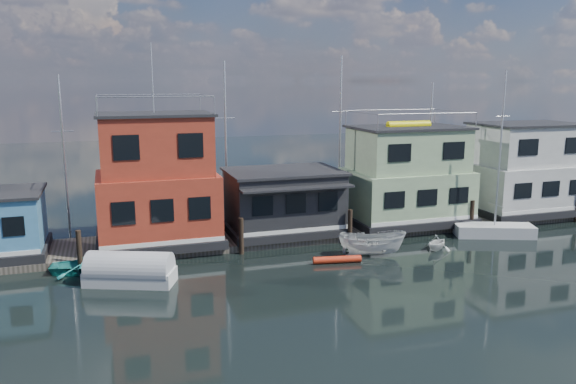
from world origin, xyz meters
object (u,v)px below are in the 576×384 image
object	(u,v)px
houseboat_green	(407,177)
dinghy_white	(437,242)
houseboat_white	(525,170)
red_kayak	(337,260)
tarp_runabout	(130,271)
dinghy_teal	(86,265)
houseboat_red	(157,182)
motorboat	(372,243)
day_sailer	(494,230)
houseboat_dark	(284,201)

from	to	relation	value
houseboat_green	dinghy_white	bearing A→B (deg)	-100.12
houseboat_white	red_kayak	bearing A→B (deg)	-161.03
houseboat_white	tarp_runabout	distance (m)	29.76
red_kayak	dinghy_teal	size ratio (longest dim) A/B	0.75
houseboat_red	motorboat	world-z (taller)	houseboat_red
houseboat_white	day_sailer	world-z (taller)	day_sailer
houseboat_red	houseboat_white	xyz separation A→B (m)	(27.00, 0.00, -0.57)
houseboat_white	dinghy_teal	distance (m)	31.52
houseboat_green	day_sailer	xyz separation A→B (m)	(4.30, -4.18, -3.10)
tarp_runabout	motorboat	distance (m)	13.72
red_kayak	dinghy_teal	world-z (taller)	dinghy_teal
houseboat_red	day_sailer	world-z (taller)	houseboat_red
houseboat_green	motorboat	xyz separation A→B (m)	(-5.30, -5.52, -2.79)
motorboat	dinghy_white	xyz separation A→B (m)	(4.29, -0.15, -0.27)
houseboat_dark	houseboat_green	size ratio (longest dim) A/B	0.88
houseboat_green	dinghy_teal	distance (m)	21.68
houseboat_dark	red_kayak	world-z (taller)	houseboat_dark
houseboat_dark	red_kayak	bearing A→B (deg)	-78.44
houseboat_green	red_kayak	xyz separation A→B (m)	(-7.76, -6.10, -3.35)
day_sailer	motorboat	world-z (taller)	day_sailer
houseboat_green	motorboat	distance (m)	8.15
dinghy_white	tarp_runabout	bearing A→B (deg)	62.24
tarp_runabout	dinghy_teal	size ratio (longest dim) A/B	1.29
houseboat_white	day_sailer	size ratio (longest dim) A/B	1.06
houseboat_green	dinghy_teal	xyz separation A→B (m)	(-21.18, -3.38, -3.17)
houseboat_white	motorboat	world-z (taller)	houseboat_white
houseboat_white	red_kayak	size ratio (longest dim) A/B	3.06
houseboat_red	motorboat	bearing A→B (deg)	-25.25
houseboat_white	red_kayak	distance (m)	19.07
day_sailer	motorboat	xyz separation A→B (m)	(-9.60, -1.34, 0.31)
houseboat_red	red_kayak	size ratio (longest dim) A/B	4.32
tarp_runabout	dinghy_white	distance (m)	18.01
dinghy_white	dinghy_teal	bearing A→B (deg)	54.92
houseboat_white	houseboat_red	bearing A→B (deg)	-180.00
motorboat	dinghy_teal	size ratio (longest dim) A/B	1.07
houseboat_red	motorboat	xyz separation A→B (m)	(11.70, -5.52, -3.34)
houseboat_dark	tarp_runabout	distance (m)	11.76
houseboat_dark	tarp_runabout	world-z (taller)	houseboat_dark
houseboat_white	day_sailer	bearing A→B (deg)	-143.77
red_kayak	dinghy_white	bearing A→B (deg)	13.24
houseboat_green	red_kayak	distance (m)	10.42
houseboat_dark	motorboat	world-z (taller)	houseboat_dark
day_sailer	dinghy_white	world-z (taller)	day_sailer
houseboat_red	dinghy_teal	xyz separation A→B (m)	(-4.18, -3.38, -3.72)
houseboat_dark	red_kayak	size ratio (longest dim) A/B	2.69
day_sailer	red_kayak	bearing A→B (deg)	-150.19
tarp_runabout	motorboat	size ratio (longest dim) A/B	1.21
houseboat_white	tarp_runabout	world-z (taller)	houseboat_white
tarp_runabout	red_kayak	xyz separation A→B (m)	(11.26, -0.17, -0.47)
houseboat_red	day_sailer	xyz separation A→B (m)	(21.30, -4.18, -3.65)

